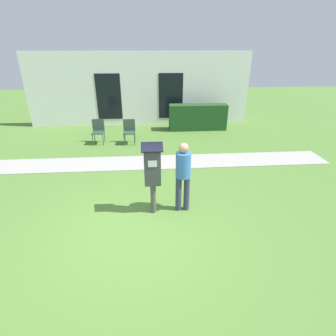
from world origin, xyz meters
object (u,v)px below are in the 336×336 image
Objects in this scene: outdoor_chair_left at (98,129)px; outdoor_chair_middle at (129,130)px; parking_meter at (153,170)px; person_standing at (183,172)px.

outdoor_chair_left is 1.00× the size of outdoor_chair_middle.
parking_meter reaches higher than person_standing.
outdoor_chair_middle is at bearing 99.40° from parking_meter.
outdoor_chair_left is at bearing 96.75° from person_standing.
parking_meter is at bearing -76.89° from outdoor_chair_left.
outdoor_chair_left and outdoor_chair_middle have the same top height.
outdoor_chair_left is (-2.59, 4.74, -0.40)m from person_standing.
person_standing is at bearing -77.00° from outdoor_chair_middle.
outdoor_chair_middle is (1.16, -0.10, 0.00)m from outdoor_chair_left.
outdoor_chair_left is at bearing 170.84° from outdoor_chair_middle.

